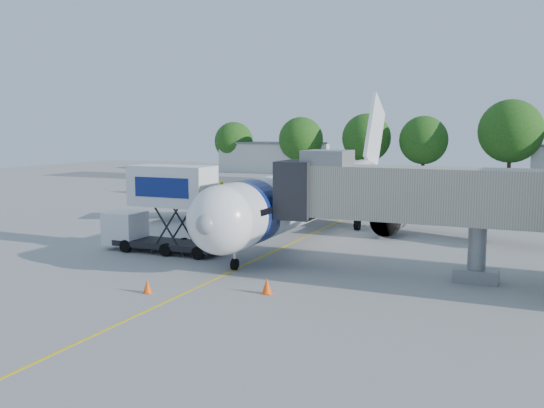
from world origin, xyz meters
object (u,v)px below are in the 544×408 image
at_px(ground_tug, 152,283).
at_px(jet_bridge, 390,194).
at_px(aircraft, 318,193).
at_px(catering_hiloader, 164,209).

bearing_deg(ground_tug, jet_bridge, 62.96).
distance_m(jet_bridge, ground_tug, 13.18).
bearing_deg(jet_bridge, ground_tug, -134.94).
distance_m(aircraft, jet_bridge, 13.77).
bearing_deg(catering_hiloader, jet_bridge, 0.01).
relative_size(jet_bridge, catering_hiloader, 1.63).
height_order(jet_bridge, catering_hiloader, jet_bridge).
height_order(jet_bridge, ground_tug, jet_bridge).
bearing_deg(aircraft, ground_tug, -92.70).
xyz_separation_m(aircraft, jet_bridge, (7.99, -11.12, 1.39)).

